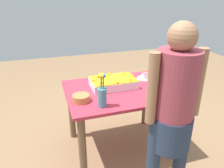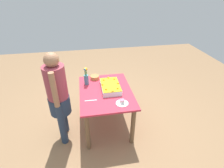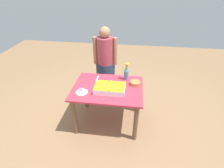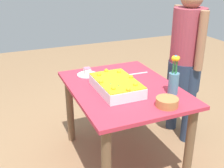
{
  "view_description": "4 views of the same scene",
  "coord_description": "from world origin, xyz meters",
  "px_view_note": "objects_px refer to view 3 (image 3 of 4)",
  "views": [
    {
      "loc": [
        0.71,
        1.93,
        1.66
      ],
      "look_at": [
        0.05,
        -0.11,
        0.74
      ],
      "focal_mm": 35.0,
      "sensor_mm": 36.0,
      "label": 1
    },
    {
      "loc": [
        -2.35,
        0.3,
        2.29
      ],
      "look_at": [
        0.02,
        -0.11,
        0.83
      ],
      "focal_mm": 28.0,
      "sensor_mm": 36.0,
      "label": 2
    },
    {
      "loc": [
        0.38,
        -2.29,
        2.27
      ],
      "look_at": [
        0.08,
        -0.05,
        0.82
      ],
      "focal_mm": 28.0,
      "sensor_mm": 36.0,
      "label": 3
    },
    {
      "loc": [
        1.92,
        -0.91,
        1.65
      ],
      "look_at": [
        -0.04,
        -0.09,
        0.75
      ],
      "focal_mm": 45.0,
      "sensor_mm": 36.0,
      "label": 4
    }
  ],
  "objects_px": {
    "cake_knife": "(97,78)",
    "person_standing": "(105,60)",
    "sheet_cake": "(110,88)",
    "serving_plate_with_slice": "(82,91)",
    "flower_vase": "(126,73)",
    "fruit_bowl": "(135,83)"
  },
  "relations": [
    {
      "from": "sheet_cake",
      "to": "flower_vase",
      "type": "bearing_deg",
      "value": 59.27
    },
    {
      "from": "fruit_bowl",
      "to": "flower_vase",
      "type": "bearing_deg",
      "value": 135.67
    },
    {
      "from": "cake_knife",
      "to": "person_standing",
      "type": "height_order",
      "value": "person_standing"
    },
    {
      "from": "cake_knife",
      "to": "person_standing",
      "type": "distance_m",
      "value": 0.49
    },
    {
      "from": "sheet_cake",
      "to": "person_standing",
      "type": "xyz_separation_m",
      "value": [
        -0.2,
        0.81,
        0.08
      ]
    },
    {
      "from": "serving_plate_with_slice",
      "to": "person_standing",
      "type": "distance_m",
      "value": 0.94
    },
    {
      "from": "cake_knife",
      "to": "flower_vase",
      "type": "bearing_deg",
      "value": -84.11
    },
    {
      "from": "cake_knife",
      "to": "person_standing",
      "type": "xyz_separation_m",
      "value": [
        0.06,
        0.47,
        0.13
      ]
    },
    {
      "from": "serving_plate_with_slice",
      "to": "cake_knife",
      "type": "xyz_separation_m",
      "value": [
        0.15,
        0.45,
        -0.02
      ]
    },
    {
      "from": "sheet_cake",
      "to": "flower_vase",
      "type": "height_order",
      "value": "flower_vase"
    },
    {
      "from": "sheet_cake",
      "to": "cake_knife",
      "type": "xyz_separation_m",
      "value": [
        -0.27,
        0.34,
        -0.04
      ]
    },
    {
      "from": "cake_knife",
      "to": "flower_vase",
      "type": "xyz_separation_m",
      "value": [
        0.49,
        0.04,
        0.12
      ]
    },
    {
      "from": "sheet_cake",
      "to": "person_standing",
      "type": "distance_m",
      "value": 0.84
    },
    {
      "from": "cake_knife",
      "to": "flower_vase",
      "type": "relative_size",
      "value": 0.59
    },
    {
      "from": "fruit_bowl",
      "to": "person_standing",
      "type": "distance_m",
      "value": 0.83
    },
    {
      "from": "cake_knife",
      "to": "fruit_bowl",
      "type": "distance_m",
      "value": 0.66
    },
    {
      "from": "serving_plate_with_slice",
      "to": "cake_knife",
      "type": "distance_m",
      "value": 0.47
    },
    {
      "from": "serving_plate_with_slice",
      "to": "flower_vase",
      "type": "bearing_deg",
      "value": 36.95
    },
    {
      "from": "serving_plate_with_slice",
      "to": "person_standing",
      "type": "height_order",
      "value": "person_standing"
    },
    {
      "from": "cake_knife",
      "to": "sheet_cake",
      "type": "bearing_deg",
      "value": -140.39
    },
    {
      "from": "sheet_cake",
      "to": "fruit_bowl",
      "type": "bearing_deg",
      "value": 30.15
    },
    {
      "from": "flower_vase",
      "to": "person_standing",
      "type": "bearing_deg",
      "value": 135.12
    }
  ]
}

